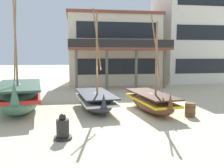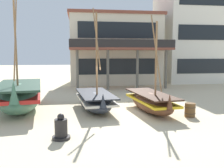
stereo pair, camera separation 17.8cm
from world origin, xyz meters
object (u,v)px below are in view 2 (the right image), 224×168
object	(u,v)px
harbor_building_main	(114,49)
fishing_boat_far_right	(151,101)
fishing_boat_near_left	(95,100)
capstan_winch	(61,129)
harbor_building_annex	(191,35)
fishing_boat_centre_large	(19,96)
wooden_barrel	(190,110)

from	to	relation	value
harbor_building_main	fishing_boat_far_right	bearing A→B (deg)	-90.16
fishing_boat_near_left	harbor_building_main	bearing A→B (deg)	76.85
capstan_winch	harbor_building_annex	size ratio (longest dim) A/B	0.09
harbor_building_main	harbor_building_annex	xyz separation A→B (m)	(9.23, 0.85, 1.67)
fishing_boat_centre_large	fishing_boat_far_right	distance (m)	7.26
fishing_boat_near_left	wooden_barrel	world-z (taller)	fishing_boat_near_left
wooden_barrel	harbor_building_annex	world-z (taller)	harbor_building_annex
wooden_barrel	fishing_boat_far_right	bearing A→B (deg)	142.20
harbor_building_main	fishing_boat_near_left	bearing A→B (deg)	-103.15
fishing_boat_far_right	harbor_building_main	world-z (taller)	harbor_building_main
fishing_boat_centre_large	fishing_boat_far_right	xyz separation A→B (m)	(7.15, -1.27, -0.25)
wooden_barrel	harbor_building_annex	bearing A→B (deg)	64.32
fishing_boat_far_right	harbor_building_main	bearing A→B (deg)	89.84
harbor_building_annex	fishing_boat_centre_large	bearing A→B (deg)	-140.95
capstan_winch	harbor_building_main	bearing A→B (deg)	75.17
capstan_winch	wooden_barrel	bearing A→B (deg)	20.74
fishing_boat_near_left	fishing_boat_far_right	xyz separation A→B (m)	(2.97, -0.86, 0.02)
wooden_barrel	harbor_building_main	world-z (taller)	harbor_building_main
fishing_boat_centre_large	capstan_winch	xyz separation A→B (m)	(2.59, -4.89, -0.45)
fishing_boat_near_left	wooden_barrel	bearing A→B (deg)	-24.77
fishing_boat_centre_large	capstan_winch	distance (m)	5.55
fishing_boat_near_left	fishing_boat_centre_large	distance (m)	4.20
capstan_winch	harbor_building_annex	world-z (taller)	harbor_building_annex
capstan_winch	wooden_barrel	size ratio (longest dim) A/B	1.38
fishing_boat_far_right	capstan_winch	size ratio (longest dim) A/B	5.39
fishing_boat_far_right	harbor_building_annex	size ratio (longest dim) A/B	0.49
fishing_boat_centre_large	harbor_building_annex	bearing A→B (deg)	39.05
fishing_boat_near_left	harbor_building_annex	xyz separation A→B (m)	(12.24, 13.74, 4.79)
fishing_boat_far_right	capstan_winch	bearing A→B (deg)	-141.55
fishing_boat_centre_large	capstan_winch	size ratio (longest dim) A/B	6.53
fishing_boat_centre_large	capstan_winch	world-z (taller)	fishing_boat_centre_large
capstan_winch	harbor_building_main	xyz separation A→B (m)	(4.60, 17.36, 3.30)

